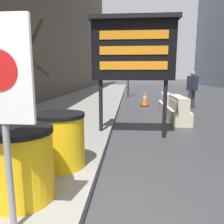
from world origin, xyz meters
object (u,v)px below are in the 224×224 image
jersey_barrier_white (167,103)px  pedestrian_worker (192,86)px  traffic_cone_near (145,99)px  traffic_light_near_curb (129,55)px  warning_sign (1,88)px  barrel_drum_foreground (21,164)px  barrel_drum_middle (61,140)px  message_board (133,50)px  jersey_barrier_cream (178,111)px

jersey_barrier_white → pedestrian_worker: pedestrian_worker is taller
traffic_cone_near → traffic_light_near_curb: bearing=102.1°
warning_sign → jersey_barrier_white: bearing=70.6°
barrel_drum_foreground → warning_sign: warning_sign is taller
pedestrian_worker → jersey_barrier_white: bearing=97.3°
barrel_drum_middle → pedestrian_worker: (4.02, 7.29, 0.45)m
traffic_cone_near → message_board: bearing=-97.1°
jersey_barrier_white → traffic_cone_near: 1.73m
barrel_drum_middle → warning_sign: (-0.02, -1.49, 0.93)m
message_board → jersey_barrier_white: 4.74m
barrel_drum_middle → message_board: size_ratio=0.29×
jersey_barrier_white → traffic_cone_near: (-0.87, 1.50, 0.04)m
pedestrian_worker → warning_sign: bearing=125.8°
traffic_light_near_curb → message_board: bearing=-88.9°
barrel_drum_middle → jersey_barrier_cream: (2.72, 4.17, -0.19)m
barrel_drum_middle → warning_sign: warning_sign is taller
jersey_barrier_white → warning_sign: bearing=-109.4°
jersey_barrier_white → barrel_drum_middle: bearing=-113.3°
jersey_barrier_white → pedestrian_worker: 1.76m
barrel_drum_foreground → traffic_cone_near: (2.04, 8.78, -0.20)m
traffic_cone_near → pedestrian_worker: (2.16, -0.53, 0.65)m
jersey_barrier_cream → pedestrian_worker: pedestrian_worker is taller
jersey_barrier_white → pedestrian_worker: size_ratio=0.95×
warning_sign → traffic_cone_near: size_ratio=2.58×
barrel_drum_foreground → jersey_barrier_cream: barrel_drum_foreground is taller
warning_sign → traffic_cone_near: 9.56m
message_board → traffic_cone_near: (0.69, 5.57, -1.82)m
traffic_light_near_curb → traffic_cone_near: bearing=-77.9°
jersey_barrier_white → traffic_light_near_curb: traffic_light_near_curb is taller
jersey_barrier_cream → traffic_light_near_curb: bearing=102.7°
message_board → pedestrian_worker: message_board is taller
traffic_light_near_curb → jersey_barrier_cream: bearing=-77.3°
barrel_drum_middle → pedestrian_worker: 8.34m
warning_sign → barrel_drum_middle: bearing=89.1°
jersey_barrier_white → message_board: bearing=-111.0°
barrel_drum_foreground → pedestrian_worker: pedestrian_worker is taller
warning_sign → jersey_barrier_cream: 6.39m
barrel_drum_middle → jersey_barrier_cream: size_ratio=0.53×
pedestrian_worker → traffic_cone_near: bearing=46.8°
message_board → barrel_drum_middle: bearing=-117.3°
barrel_drum_foreground → jersey_barrier_white: bearing=68.3°
traffic_cone_near → jersey_barrier_cream: bearing=-76.6°
warning_sign → message_board: (1.19, 3.74, 0.69)m
barrel_drum_foreground → barrel_drum_middle: 0.97m
barrel_drum_foreground → message_board: (1.34, 3.21, 1.62)m
traffic_light_near_curb → jersey_barrier_white: bearing=-72.6°
warning_sign → message_board: 3.99m
barrel_drum_middle → traffic_cone_near: size_ratio=1.14×
barrel_drum_foreground → barrel_drum_middle: bearing=79.4°
jersey_barrier_cream → pedestrian_worker: 3.44m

